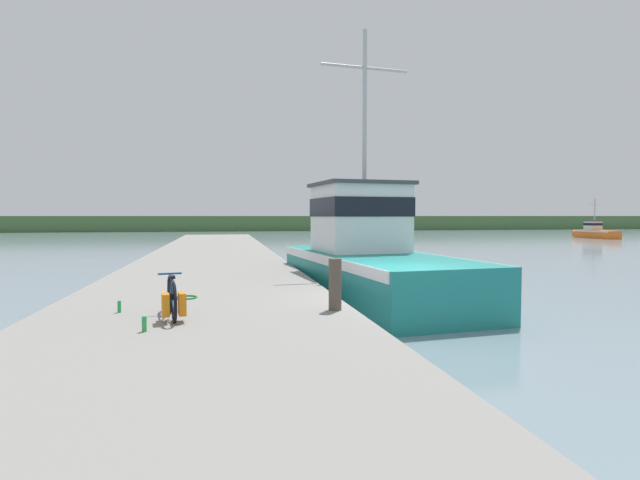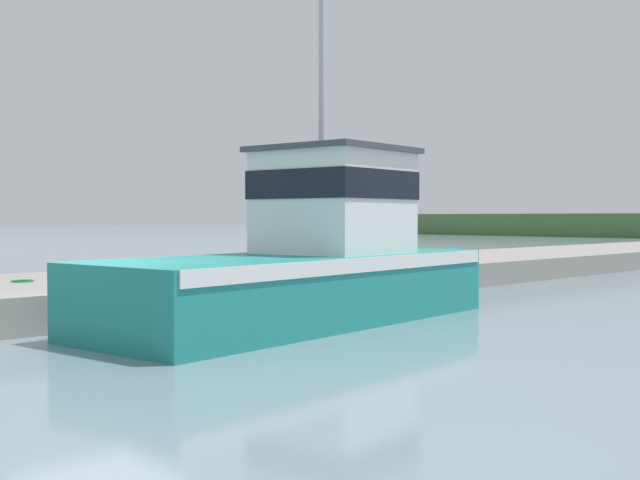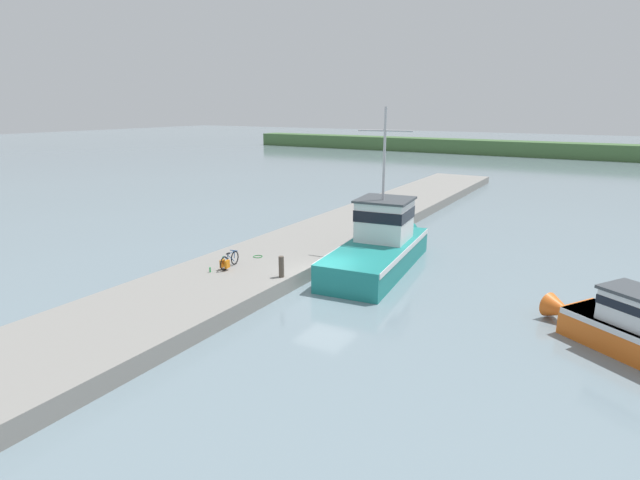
# 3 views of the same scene
# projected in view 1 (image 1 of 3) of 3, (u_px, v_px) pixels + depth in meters

# --- Properties ---
(ground_plane) EXTENTS (320.00, 320.00, 0.00)m
(ground_plane) POSITION_uv_depth(u_px,v_px,m) (397.00, 330.00, 11.45)
(ground_plane) COLOR gray
(dock_pier) EXTENTS (6.15, 80.00, 0.75)m
(dock_pier) POSITION_uv_depth(u_px,v_px,m) (200.00, 321.00, 10.59)
(dock_pier) COLOR gray
(dock_pier) RESTS_ON ground_plane
(far_shoreline) EXTENTS (180.00, 5.00, 2.59)m
(far_shoreline) POSITION_uv_depth(u_px,v_px,m) (408.00, 223.00, 92.54)
(far_shoreline) COLOR #426638
(far_shoreline) RESTS_ON ground_plane
(fishing_boat_main) EXTENTS (4.38, 11.49, 8.62)m
(fishing_boat_main) POSITION_uv_depth(u_px,v_px,m) (367.00, 256.00, 16.18)
(fishing_boat_main) COLOR teal
(fishing_boat_main) RESTS_ON ground_plane
(boat_white_moored) EXTENTS (1.87, 6.72, 4.62)m
(boat_white_moored) POSITION_uv_depth(u_px,v_px,m) (595.00, 232.00, 58.55)
(boat_white_moored) COLOR orange
(boat_white_moored) RESTS_ON ground_plane
(bicycle_touring) EXTENTS (0.59, 1.71, 0.78)m
(bicycle_touring) POSITION_uv_depth(u_px,v_px,m) (172.00, 299.00, 9.00)
(bicycle_touring) COLOR black
(bicycle_touring) RESTS_ON dock_pier
(mooring_post) EXTENTS (0.26, 0.26, 1.02)m
(mooring_post) POSITION_uv_depth(u_px,v_px,m) (335.00, 284.00, 9.85)
(mooring_post) COLOR #51473D
(mooring_post) RESTS_ON dock_pier
(hose_coil) EXTENTS (0.50, 0.50, 0.04)m
(hose_coil) POSITION_uv_depth(u_px,v_px,m) (186.00, 297.00, 11.30)
(hose_coil) COLOR #197A2D
(hose_coil) RESTS_ON dock_pier
(water_bottle_by_bike) EXTENTS (0.08, 0.08, 0.25)m
(water_bottle_by_bike) POSITION_uv_depth(u_px,v_px,m) (144.00, 324.00, 8.02)
(water_bottle_by_bike) COLOR green
(water_bottle_by_bike) RESTS_ON dock_pier
(water_bottle_on_curb) EXTENTS (0.07, 0.07, 0.23)m
(water_bottle_on_curb) POSITION_uv_depth(u_px,v_px,m) (119.00, 307.00, 9.61)
(water_bottle_on_curb) COLOR green
(water_bottle_on_curb) RESTS_ON dock_pier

